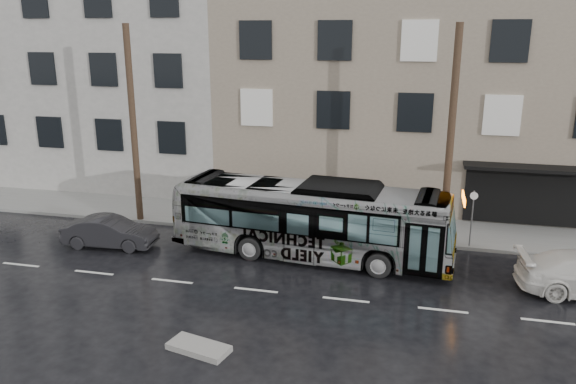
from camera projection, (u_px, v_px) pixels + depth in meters
name	position (u px, v px, depth m)	size (l,w,h in m)	color
ground	(274.00, 263.00, 22.16)	(120.00, 120.00, 0.00)	black
sidewalk	(300.00, 222.00, 26.72)	(90.00, 3.60, 0.15)	gray
building_taupe	(417.00, 92.00, 31.40)	(20.00, 12.00, 11.00)	gray
building_grey	(66.00, 44.00, 37.24)	(26.00, 15.00, 16.00)	#AFABA5
utility_pole_front	(451.00, 139.00, 22.51)	(0.30, 0.30, 9.00)	#433121
utility_pole_rear	(133.00, 126.00, 25.64)	(0.30, 0.30, 9.00)	#433121
sign_post	(472.00, 219.00, 23.18)	(0.06, 0.06, 2.40)	slate
bus	(311.00, 220.00, 22.40)	(2.63, 11.25, 3.13)	#B2B2B2
dark_sedan	(110.00, 232.00, 23.69)	(1.36, 3.89, 1.28)	black
slush_pile	(199.00, 348.00, 16.07)	(1.80, 0.80, 0.18)	gray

